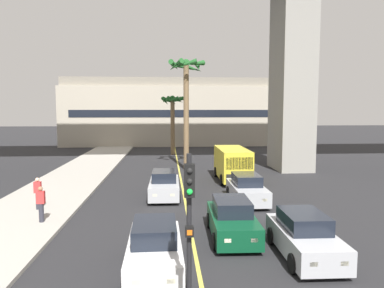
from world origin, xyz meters
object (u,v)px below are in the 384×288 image
at_px(car_queue_third, 304,237).
at_px(traffic_light_median_near, 189,218).
at_px(car_queue_front, 232,220).
at_px(car_queue_second, 247,189).
at_px(pedestrian_mid_block, 38,193).
at_px(palm_tree_mid_median, 186,86).
at_px(car_queue_fifth, 155,249).
at_px(palm_tree_near_median, 172,110).
at_px(pedestrian_near_crosswalk, 41,203).
at_px(car_queue_fourth, 164,185).
at_px(delivery_van, 232,163).

distance_m(car_queue_third, traffic_light_median_near, 6.18).
distance_m(car_queue_front, car_queue_third, 3.03).
xyz_separation_m(car_queue_second, pedestrian_mid_block, (-10.98, -1.25, 0.28)).
bearing_deg(palm_tree_mid_median, car_queue_third, -80.29).
bearing_deg(car_queue_fifth, palm_tree_mid_median, 83.99).
bearing_deg(car_queue_second, car_queue_fifth, -120.33).
height_order(car_queue_third, car_queue_fifth, same).
xyz_separation_m(palm_tree_near_median, pedestrian_near_crosswalk, (-6.27, -24.74, -4.10)).
xyz_separation_m(traffic_light_median_near, pedestrian_near_crosswalk, (-6.17, 8.12, -1.72)).
distance_m(car_queue_fifth, traffic_light_median_near, 3.88).
distance_m(palm_tree_near_median, palm_tree_mid_median, 10.47).
bearing_deg(car_queue_fifth, car_queue_front, 43.05).
distance_m(car_queue_front, car_queue_fourth, 7.44).
bearing_deg(car_queue_second, palm_tree_near_median, 100.17).
bearing_deg(pedestrian_mid_block, delivery_van, 32.91).
bearing_deg(palm_tree_mid_median, delivery_van, -59.06).
xyz_separation_m(car_queue_front, car_queue_fourth, (-2.81, 6.89, 0.00)).
bearing_deg(car_queue_second, pedestrian_near_crosswalk, -161.49).
bearing_deg(car_queue_front, palm_tree_mid_median, 93.42).
height_order(car_queue_second, palm_tree_near_median, palm_tree_near_median).
relative_size(car_queue_fourth, delivery_van, 0.78).
xyz_separation_m(car_queue_front, palm_tree_mid_median, (-0.99, 16.61, 6.44)).
distance_m(traffic_light_median_near, palm_tree_mid_median, 23.11).
height_order(car_queue_front, car_queue_third, same).
bearing_deg(car_queue_second, car_queue_fourth, 162.97).
bearing_deg(traffic_light_median_near, car_queue_second, 71.12).
bearing_deg(car_queue_third, car_queue_second, 92.91).
height_order(palm_tree_near_median, pedestrian_near_crosswalk, palm_tree_near_median).
bearing_deg(car_queue_third, car_queue_fourth, 119.21).
bearing_deg(car_queue_third, palm_tree_mid_median, 99.71).
relative_size(car_queue_fifth, palm_tree_near_median, 0.62).
relative_size(palm_tree_mid_median, pedestrian_near_crosswalk, 5.79).
xyz_separation_m(car_queue_front, traffic_light_median_near, (-2.11, -6.03, 1.99)).
xyz_separation_m(car_queue_front, pedestrian_near_crosswalk, (-8.28, 2.09, 0.28)).
xyz_separation_m(delivery_van, pedestrian_mid_block, (-11.24, -7.27, -0.29)).
distance_m(delivery_van, pedestrian_near_crosswalk, 13.99).
bearing_deg(palm_tree_near_median, car_queue_fifth, -91.99).
xyz_separation_m(car_queue_fourth, palm_tree_near_median, (0.80, 19.94, 4.37)).
bearing_deg(traffic_light_median_near, pedestrian_mid_block, 124.50).
relative_size(car_queue_front, delivery_van, 0.79).
height_order(car_queue_fourth, pedestrian_near_crosswalk, pedestrian_near_crosswalk).
height_order(palm_tree_mid_median, pedestrian_mid_block, palm_tree_mid_median).
xyz_separation_m(car_queue_front, pedestrian_mid_block, (-9.16, 4.22, 0.28)).
xyz_separation_m(car_queue_third, palm_tree_near_median, (-4.22, 28.91, 4.37)).
height_order(palm_tree_near_median, palm_tree_mid_median, palm_tree_mid_median).
height_order(car_queue_third, delivery_van, delivery_van).
height_order(car_queue_fifth, pedestrian_near_crosswalk, pedestrian_near_crosswalk).
height_order(car_queue_second, traffic_light_median_near, traffic_light_median_near).
height_order(car_queue_second, delivery_van, delivery_van).
distance_m(palm_tree_near_median, pedestrian_near_crosswalk, 25.85).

